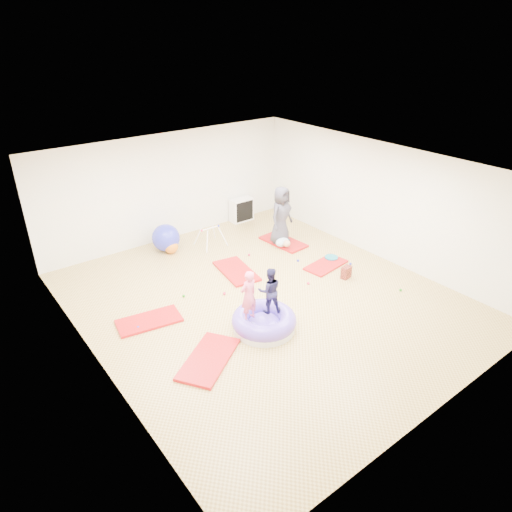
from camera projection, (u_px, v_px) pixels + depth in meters
room at (265, 239)px, 8.98m from camera, size 7.01×8.01×2.81m
gym_mat_front_left at (209, 359)px, 7.85m from camera, size 1.48×1.30×0.06m
gym_mat_mid_left at (149, 321)px, 8.87m from camera, size 1.30×0.80×0.05m
gym_mat_center_back at (236, 271)px, 10.65m from camera, size 0.85×1.39×0.05m
gym_mat_right at (326, 265)px, 10.92m from camera, size 1.16×0.70×0.05m
gym_mat_rear_right at (283, 242)px, 12.08m from camera, size 0.73×1.31×0.05m
inflatable_cushion at (264, 322)px, 8.62m from camera, size 1.23×1.23×0.39m
child_pink at (248, 293)px, 8.20m from camera, size 0.39×0.28×1.00m
child_navy at (270, 288)px, 8.43m from camera, size 0.56×0.52×0.92m
adult_caregiver at (281, 215)px, 11.67m from camera, size 0.84×0.65×1.51m
infant at (283, 242)px, 11.71m from camera, size 0.39×0.40×0.23m
ball_pit_balls at (273, 282)px, 10.19m from camera, size 5.22×3.43×0.06m
exercise_ball_blue at (166, 238)px, 11.53m from camera, size 0.70×0.70×0.70m
exercise_ball_orange at (171, 247)px, 11.47m from camera, size 0.36×0.36×0.36m
infant_play_gym at (210, 234)px, 11.76m from camera, size 0.68×0.65×0.52m
cube_shelf at (242, 210)px, 13.31m from camera, size 0.68×0.33×0.68m
balance_disc at (331, 258)px, 11.22m from camera, size 0.33×0.33×0.07m
backpack at (346, 272)px, 10.36m from camera, size 0.27×0.19×0.28m
yellow_toy at (201, 350)px, 8.09m from camera, size 0.18×0.18×0.03m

